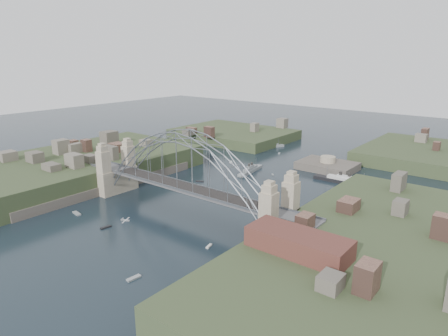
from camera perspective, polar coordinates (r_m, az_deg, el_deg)
ground at (r=117.71m, az=-5.53°, el=-6.57°), size 500.00×500.00×0.00m
bridge at (r=113.58m, az=-5.69°, el=-0.82°), size 84.00×13.80×24.60m
shore_west at (r=160.43m, az=-20.42°, el=-0.62°), size 50.50×90.00×12.00m
shore_east at (r=90.53m, az=22.35°, el=-13.69°), size 50.50×90.00×12.00m
headland_nw at (r=221.30m, az=1.37°, el=4.35°), size 60.00×45.00×9.00m
fort_island at (r=167.11m, az=14.52°, el=-0.30°), size 22.00×16.00×9.40m
wharf_shed at (r=79.31m, az=10.56°, el=-10.47°), size 20.00×8.00×4.00m
finger_pier at (r=76.14m, az=1.31°, el=-19.56°), size 4.00×22.00×1.40m
naval_cruiser_near at (r=157.83m, az=3.78°, el=-0.33°), size 4.58×17.22×5.12m
naval_cruiser_far at (r=201.14m, az=6.74°, el=3.14°), size 8.65×13.03×4.71m
ocean_liner at (r=150.20m, az=16.83°, el=-1.82°), size 22.90×3.22×5.62m
aeroplane at (r=96.71m, az=-13.98°, el=-7.23°), size 2.05×3.40×0.53m
small_boat_a at (r=146.31m, az=-3.50°, el=-1.91°), size 2.89×2.02×0.45m
small_boat_b at (r=139.44m, az=7.35°, el=-2.92°), size 1.80×1.73×0.45m
small_boat_c at (r=112.84m, az=-16.58°, el=-8.14°), size 1.42×3.06×0.45m
small_boat_d at (r=138.19m, az=17.00°, el=-3.69°), size 2.34×2.27×0.45m
small_boat_e at (r=171.86m, az=0.96°, el=0.84°), size 3.06×2.93×0.45m
small_boat_f at (r=155.05m, az=6.97°, el=-0.97°), size 1.46×1.46×0.45m
small_boat_g at (r=87.87m, az=-12.78°, el=-15.12°), size 1.34×3.22×0.45m
small_boat_h at (r=189.15m, az=7.90°, el=2.09°), size 1.34×2.16×0.45m
small_boat_i at (r=115.81m, az=13.93°, el=-7.30°), size 1.33×2.62×0.45m
small_boat_j at (r=124.85m, az=-20.31°, el=-6.12°), size 3.82×1.76×0.45m
small_boat_k at (r=204.63m, az=18.27°, el=2.49°), size 1.93×1.83×0.45m
small_boat_l at (r=158.71m, az=-9.12°, el=-0.65°), size 2.45×2.71×0.45m
small_boat_m at (r=98.46m, az=-2.15°, el=-11.11°), size 1.24×2.33×0.45m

